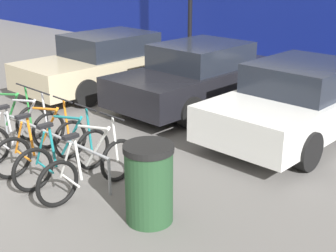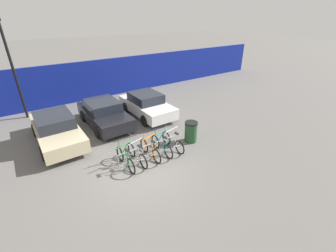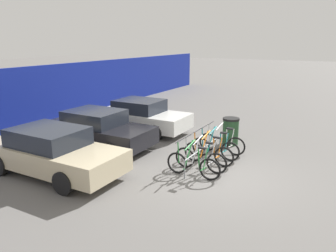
{
  "view_description": "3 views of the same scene",
  "coord_description": "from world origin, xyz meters",
  "px_view_note": "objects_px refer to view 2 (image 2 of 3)",
  "views": [
    {
      "loc": [
        6.91,
        -3.01,
        3.15
      ],
      "look_at": [
        2.28,
        1.81,
        0.75
      ],
      "focal_mm": 50.0,
      "sensor_mm": 36.0,
      "label": 1
    },
    {
      "loc": [
        -3.31,
        -6.64,
        5.66
      ],
      "look_at": [
        1.86,
        0.72,
        1.14
      ],
      "focal_mm": 24.0,
      "sensor_mm": 36.0,
      "label": 2
    },
    {
      "loc": [
        -8.53,
        -3.18,
        3.89
      ],
      "look_at": [
        0.32,
        1.76,
        1.22
      ],
      "focal_mm": 35.0,
      "sensor_mm": 36.0,
      "label": 3
    }
  ],
  "objects_px": {
    "car_black": "(104,113)",
    "car_white": "(147,105)",
    "lamp_post": "(12,65)",
    "trash_bin": "(191,132)",
    "bicycle_silver": "(137,155)",
    "bike_rack": "(149,146)",
    "bicycle_teal": "(162,146)",
    "car_beige": "(56,129)",
    "bicycle_green": "(125,159)",
    "bicycle_white": "(173,142)",
    "bicycle_orange": "(150,150)"
  },
  "relations": [
    {
      "from": "car_black",
      "to": "car_white",
      "type": "distance_m",
      "value": 2.62
    },
    {
      "from": "lamp_post",
      "to": "trash_bin",
      "type": "height_order",
      "value": "lamp_post"
    },
    {
      "from": "bicycle_silver",
      "to": "bike_rack",
      "type": "bearing_deg",
      "value": 15.85
    },
    {
      "from": "bicycle_teal",
      "to": "car_beige",
      "type": "distance_m",
      "value": 5.21
    },
    {
      "from": "bicycle_green",
      "to": "trash_bin",
      "type": "relative_size",
      "value": 1.66
    },
    {
      "from": "bike_rack",
      "to": "trash_bin",
      "type": "bearing_deg",
      "value": -2.08
    },
    {
      "from": "bicycle_white",
      "to": "trash_bin",
      "type": "xyz_separation_m",
      "value": [
        1.14,
        0.06,
        0.14
      ]
    },
    {
      "from": "car_beige",
      "to": "car_white",
      "type": "distance_m",
      "value": 5.19
    },
    {
      "from": "bicycle_white",
      "to": "lamp_post",
      "type": "bearing_deg",
      "value": 126.22
    },
    {
      "from": "bike_rack",
      "to": "car_black",
      "type": "distance_m",
      "value": 4.15
    },
    {
      "from": "bike_rack",
      "to": "bicycle_white",
      "type": "distance_m",
      "value": 1.21
    },
    {
      "from": "trash_bin",
      "to": "car_beige",
      "type": "bearing_deg",
      "value": 145.17
    },
    {
      "from": "bicycle_orange",
      "to": "lamp_post",
      "type": "distance_m",
      "value": 9.3
    },
    {
      "from": "bicycle_green",
      "to": "car_white",
      "type": "relative_size",
      "value": 0.41
    },
    {
      "from": "bicycle_green",
      "to": "lamp_post",
      "type": "distance_m",
      "value": 8.86
    },
    {
      "from": "bicycle_green",
      "to": "trash_bin",
      "type": "bearing_deg",
      "value": 3.95
    },
    {
      "from": "car_black",
      "to": "lamp_post",
      "type": "distance_m",
      "value": 5.65
    },
    {
      "from": "bicycle_orange",
      "to": "car_beige",
      "type": "xyz_separation_m",
      "value": [
        -2.98,
        3.77,
        0.31
      ]
    },
    {
      "from": "bicycle_silver",
      "to": "car_beige",
      "type": "xyz_separation_m",
      "value": [
        -2.35,
        3.77,
        0.31
      ]
    },
    {
      "from": "bicycle_white",
      "to": "bicycle_silver",
      "type": "bearing_deg",
      "value": -176.56
    },
    {
      "from": "bike_rack",
      "to": "bicycle_white",
      "type": "bearing_deg",
      "value": -7.09
    },
    {
      "from": "bicycle_silver",
      "to": "car_beige",
      "type": "relative_size",
      "value": 0.38
    },
    {
      "from": "bike_rack",
      "to": "bicycle_orange",
      "type": "height_order",
      "value": "bicycle_orange"
    },
    {
      "from": "bicycle_white",
      "to": "car_black",
      "type": "bearing_deg",
      "value": 114.24
    },
    {
      "from": "bike_rack",
      "to": "car_black",
      "type": "height_order",
      "value": "car_black"
    },
    {
      "from": "bicycle_teal",
      "to": "car_beige",
      "type": "xyz_separation_m",
      "value": [
        -3.58,
        3.77,
        0.31
      ]
    },
    {
      "from": "car_beige",
      "to": "car_black",
      "type": "distance_m",
      "value": 2.62
    },
    {
      "from": "bicycle_white",
      "to": "bike_rack",
      "type": "bearing_deg",
      "value": 176.34
    },
    {
      "from": "bicycle_silver",
      "to": "bicycle_orange",
      "type": "height_order",
      "value": "same"
    },
    {
      "from": "bicycle_orange",
      "to": "car_white",
      "type": "relative_size",
      "value": 0.41
    },
    {
      "from": "car_beige",
      "to": "lamp_post",
      "type": "height_order",
      "value": "lamp_post"
    },
    {
      "from": "bicycle_white",
      "to": "car_beige",
      "type": "xyz_separation_m",
      "value": [
        -4.2,
        3.77,
        0.31
      ]
    },
    {
      "from": "bike_rack",
      "to": "lamp_post",
      "type": "relative_size",
      "value": 0.53
    },
    {
      "from": "bicycle_green",
      "to": "bicycle_teal",
      "type": "distance_m",
      "value": 1.77
    },
    {
      "from": "bicycle_teal",
      "to": "bicycle_orange",
      "type": "bearing_deg",
      "value": 179.62
    },
    {
      "from": "bicycle_teal",
      "to": "car_black",
      "type": "distance_m",
      "value": 4.4
    },
    {
      "from": "car_white",
      "to": "bicycle_white",
      "type": "bearing_deg",
      "value": -103.72
    },
    {
      "from": "car_black",
      "to": "lamp_post",
      "type": "relative_size",
      "value": 0.77
    },
    {
      "from": "bicycle_green",
      "to": "car_beige",
      "type": "relative_size",
      "value": 0.38
    },
    {
      "from": "bicycle_silver",
      "to": "car_black",
      "type": "height_order",
      "value": "car_black"
    },
    {
      "from": "bicycle_orange",
      "to": "bicycle_teal",
      "type": "height_order",
      "value": "same"
    },
    {
      "from": "car_black",
      "to": "bicycle_silver",
      "type": "bearing_deg",
      "value": -93.05
    },
    {
      "from": "bicycle_orange",
      "to": "car_black",
      "type": "bearing_deg",
      "value": 96.94
    },
    {
      "from": "car_white",
      "to": "trash_bin",
      "type": "xyz_separation_m",
      "value": [
        0.15,
        -3.99,
        -0.17
      ]
    },
    {
      "from": "bicycle_teal",
      "to": "car_black",
      "type": "height_order",
      "value": "car_black"
    },
    {
      "from": "bicycle_orange",
      "to": "bike_rack",
      "type": "bearing_deg",
      "value": 84.26
    },
    {
      "from": "car_white",
      "to": "bicycle_orange",
      "type": "bearing_deg",
      "value": -118.54
    },
    {
      "from": "lamp_post",
      "to": "bicycle_orange",
      "type": "bearing_deg",
      "value": -63.81
    },
    {
      "from": "bicycle_green",
      "to": "bicycle_orange",
      "type": "xyz_separation_m",
      "value": [
        1.18,
        0.0,
        0.0
      ]
    },
    {
      "from": "bicycle_teal",
      "to": "bicycle_white",
      "type": "relative_size",
      "value": 1.0
    }
  ]
}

